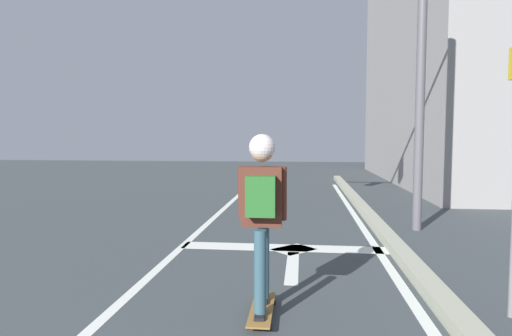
{
  "coord_description": "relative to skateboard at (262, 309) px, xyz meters",
  "views": [
    {
      "loc": [
        1.76,
        0.94,
        1.66
      ],
      "look_at": [
        1.0,
        7.91,
        1.15
      ],
      "focal_mm": 29.91,
      "sensor_mm": 36.0,
      "label": 1
    }
  ],
  "objects": [
    {
      "name": "traffic_signal_mast",
      "position": [
        1.0,
        3.98,
        3.95
      ],
      "size": [
        4.87,
        0.34,
        5.39
      ],
      "color": "#57565B",
      "rests_on": "ground"
    },
    {
      "name": "lane_line_center",
      "position": [
        -1.44,
        1.23,
        -0.06
      ],
      "size": [
        0.12,
        20.0,
        0.01
      ],
      "primitive_type": "cube",
      "color": "silver",
      "rests_on": "ground"
    },
    {
      "name": "lane_arrow_stem",
      "position": [
        0.25,
        1.55,
        -0.06
      ],
      "size": [
        0.16,
        1.4,
        0.01
      ],
      "primitive_type": "cube",
      "color": "silver",
      "rests_on": "ground"
    },
    {
      "name": "skateboard",
      "position": [
        0.0,
        0.0,
        0.0
      ],
      "size": [
        0.23,
        0.83,
        0.08
      ],
      "color": "olive",
      "rests_on": "ground"
    },
    {
      "name": "stop_bar",
      "position": [
        0.09,
        2.48,
        -0.06
      ],
      "size": [
        3.07,
        0.4,
        0.01
      ],
      "primitive_type": "cube",
      "color": "silver",
      "rests_on": "ground"
    },
    {
      "name": "lane_line_curbside",
      "position": [
        1.48,
        1.23,
        -0.06
      ],
      "size": [
        0.12,
        20.0,
        0.01
      ],
      "primitive_type": "cube",
      "color": "silver",
      "rests_on": "ground"
    },
    {
      "name": "curb_strip",
      "position": [
        1.73,
        1.23,
        0.01
      ],
      "size": [
        0.24,
        24.0,
        0.14
      ],
      "primitive_type": "cube",
      "color": "#A1A48D",
      "rests_on": "ground"
    },
    {
      "name": "lane_arrow_head",
      "position": [
        0.25,
        2.4,
        -0.06
      ],
      "size": [
        0.71,
        0.71,
        0.01
      ],
      "primitive_type": "cube",
      "rotation": [
        0.0,
        0.0,
        0.79
      ],
      "color": "silver",
      "rests_on": "ground"
    },
    {
      "name": "skater",
      "position": [
        0.0,
        -0.02,
        1.03
      ],
      "size": [
        0.45,
        0.6,
        1.61
      ],
      "color": "#30515E",
      "rests_on": "skateboard"
    }
  ]
}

